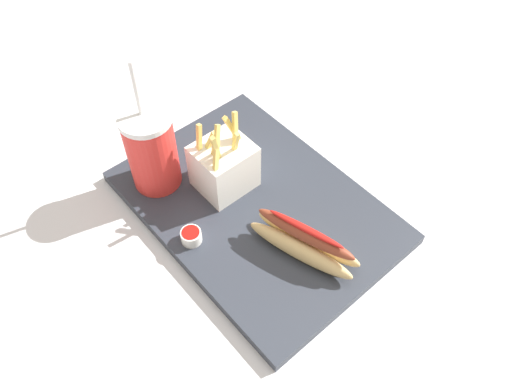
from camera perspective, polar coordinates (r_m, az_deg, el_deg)
ground_plane at (r=0.90m, az=0.00°, el=-2.39°), size 2.40×2.40×0.02m
food_tray at (r=0.88m, az=0.00°, el=-1.63°), size 0.46×0.33×0.02m
soda_cup at (r=0.86m, az=-11.49°, el=4.62°), size 0.09×0.09×0.25m
fries_basket at (r=0.86m, az=-3.58°, el=2.92°), size 0.08×0.09×0.15m
hot_dog_1 at (r=0.80m, az=5.37°, el=-5.49°), size 0.19×0.10×0.06m
ketchup_cup_1 at (r=0.83m, az=-7.19°, el=-4.83°), size 0.03×0.03×0.02m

